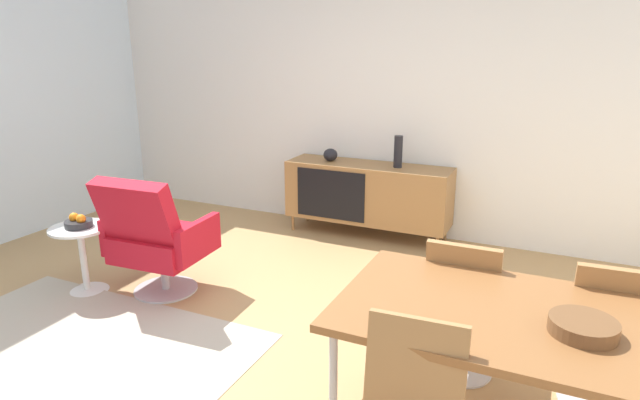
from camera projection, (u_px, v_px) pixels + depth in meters
The scene contains 13 objects.
ground_plane at pixel (249, 353), 3.30m from camera, with size 8.32×8.32×0.00m, color tan.
wall_back at pixel (388, 90), 5.17m from camera, with size 6.80×0.12×2.80m, color white.
sideboard at pixel (367, 193), 5.21m from camera, with size 1.60×0.45×0.72m.
vase_cobalt at pixel (330, 155), 5.28m from camera, with size 0.14×0.14×0.12m.
vase_sculptural_dark at pixel (398, 152), 4.97m from camera, with size 0.08×0.08×0.30m.
dining_table at pixel (528, 325), 2.25m from camera, with size 1.60×0.90×0.74m.
wooden_bowl_on_table at pixel (583, 327), 2.09m from camera, with size 0.26×0.26×0.06m, color brown.
dining_chair_back_left at pixel (464, 302), 2.94m from camera, with size 0.40×0.43×0.86m.
dining_chair_back_right at pixel (607, 330), 2.65m from camera, with size 0.42×0.45×0.86m.
lounge_chair_red at pixel (155, 236), 3.95m from camera, with size 0.75×0.69×0.95m.
side_table_round at pixel (82, 252), 4.05m from camera, with size 0.44×0.44×0.52m.
fruit_bowl at pixel (78, 222), 3.98m from camera, with size 0.20×0.20×0.11m.
area_rug at pixel (53, 362), 3.20m from camera, with size 2.20×1.70×0.01m, color #B7AD99.
Camera 1 is at (1.62, -2.45, 1.83)m, focal length 30.03 mm.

